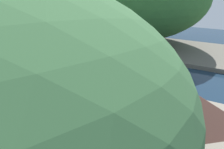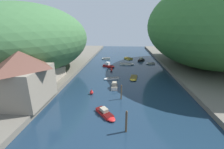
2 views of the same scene
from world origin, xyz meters
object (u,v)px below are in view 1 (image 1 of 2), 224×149
at_px(boat_small_dinghy, 71,53).
at_px(boat_navy_launch, 116,74).
at_px(boat_far_upstream, 45,75).
at_px(boat_moored_right, 23,56).
at_px(waterfront_building, 170,126).
at_px(channel_buoy_near, 148,107).
at_px(boat_far_right_bank, 49,51).
at_px(boat_mid_channel, 103,86).
at_px(boat_red_skiff, 134,88).
at_px(boat_white_cruiser, 53,63).
at_px(person_on_quay, 137,133).
at_px(channel_buoy_far, 68,77).
at_px(boat_open_rowboat, 207,109).
at_px(boathouse_shed, 51,120).

xyz_separation_m(boat_small_dinghy, boat_navy_launch, (-7.17, -17.14, -0.05)).
bearing_deg(boat_far_upstream, boat_moored_right, -177.37).
xyz_separation_m(waterfront_building, channel_buoy_near, (10.26, 5.53, -5.11)).
bearing_deg(boat_far_right_bank, waterfront_building, -90.89).
distance_m(boat_mid_channel, boat_far_upstream, 12.56).
bearing_deg(boat_navy_launch, boat_red_skiff, 61.30).
xyz_separation_m(boat_small_dinghy, channel_buoy_near, (-16.52, -27.54, 0.18)).
height_order(waterfront_building, boat_navy_launch, waterfront_building).
bearing_deg(boat_white_cruiser, boat_small_dinghy, 106.53).
distance_m(boat_mid_channel, boat_far_right_bank, 25.73).
distance_m(boat_navy_launch, boat_far_upstream, 14.10).
height_order(boat_white_cruiser, person_on_quay, person_on_quay).
bearing_deg(channel_buoy_near, boat_small_dinghy, 59.05).
distance_m(boat_small_dinghy, channel_buoy_far, 17.09).
bearing_deg(waterfront_building, person_on_quay, 61.49).
height_order(channel_buoy_near, person_on_quay, person_on_quay).
bearing_deg(boat_open_rowboat, waterfront_building, -46.49).
bearing_deg(channel_buoy_far, boat_open_rowboat, -87.44).
bearing_deg(channel_buoy_far, waterfront_building, -119.65).
distance_m(boat_white_cruiser, person_on_quay, 32.01).
relative_size(boat_navy_launch, boat_mid_channel, 1.10).
bearing_deg(person_on_quay, boat_red_skiff, -59.59).
height_order(waterfront_building, boat_mid_channel, waterfront_building).
bearing_deg(waterfront_building, boat_far_upstream, 66.94).
distance_m(boat_navy_launch, boat_moored_right, 25.97).
height_order(boat_far_upstream, channel_buoy_near, boat_far_upstream).
xyz_separation_m(waterfront_building, channel_buoy_far, (13.04, 22.91, -5.11)).
distance_m(boathouse_shed, person_on_quay, 9.61).
relative_size(waterfront_building, boathouse_shed, 1.25).
bearing_deg(boat_moored_right, boat_far_right_bank, -73.14).
xyz_separation_m(boathouse_shed, boat_far_right_bank, (26.09, 26.00, -2.61)).
height_order(boat_small_dinghy, channel_buoy_far, channel_buoy_far).
relative_size(channel_buoy_far, person_on_quay, 0.66).
height_order(boathouse_shed, boat_far_upstream, boathouse_shed).
distance_m(boat_moored_right, boat_far_upstream, 15.79).
relative_size(boat_small_dinghy, boat_open_rowboat, 0.78).
distance_m(boat_small_dinghy, boat_moored_right, 12.01).
xyz_separation_m(boathouse_shed, boat_small_dinghy, (28.59, 20.48, -2.80)).
distance_m(boat_open_rowboat, boat_far_right_bank, 41.86).
bearing_deg(waterfront_building, boat_navy_launch, 39.10).
height_order(boat_mid_channel, boat_far_right_bank, boat_far_right_bank).
bearing_deg(boat_red_skiff, boat_small_dinghy, 60.39).
bearing_deg(channel_buoy_far, boat_far_upstream, 104.86).
height_order(waterfront_building, boat_small_dinghy, waterfront_building).
distance_m(boat_far_right_bank, boat_red_skiff, 30.23).
distance_m(boat_white_cruiser, boat_open_rowboat, 33.77).
xyz_separation_m(waterfront_building, boat_moored_right, (18.62, 41.89, -5.26)).
distance_m(boat_white_cruiser, boat_navy_launch, 15.61).
height_order(boat_small_dinghy, boat_open_rowboat, boat_open_rowboat).
bearing_deg(waterfront_building, boat_small_dinghy, 51.01).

